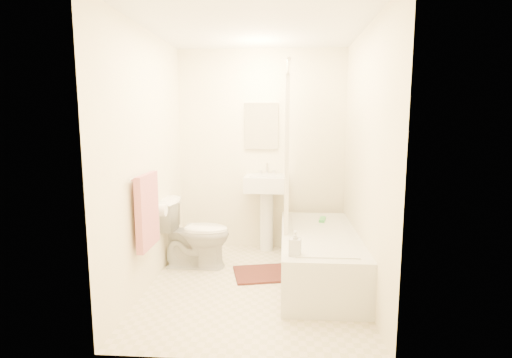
# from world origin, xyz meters

# --- Properties ---
(floor) EXTENTS (2.40, 2.40, 0.00)m
(floor) POSITION_xyz_m (0.00, 0.00, 0.00)
(floor) COLOR beige
(floor) RESTS_ON ground
(ceiling) EXTENTS (2.40, 2.40, 0.00)m
(ceiling) POSITION_xyz_m (0.00, 0.00, 2.40)
(ceiling) COLOR white
(ceiling) RESTS_ON ground
(wall_back) EXTENTS (2.00, 0.02, 2.40)m
(wall_back) POSITION_xyz_m (0.00, 1.20, 1.20)
(wall_back) COLOR beige
(wall_back) RESTS_ON ground
(wall_left) EXTENTS (0.02, 2.40, 2.40)m
(wall_left) POSITION_xyz_m (-1.00, 0.00, 1.20)
(wall_left) COLOR beige
(wall_left) RESTS_ON ground
(wall_right) EXTENTS (0.02, 2.40, 2.40)m
(wall_right) POSITION_xyz_m (1.00, 0.00, 1.20)
(wall_right) COLOR beige
(wall_right) RESTS_ON ground
(mirror) EXTENTS (0.40, 0.03, 0.55)m
(mirror) POSITION_xyz_m (0.00, 1.18, 1.50)
(mirror) COLOR white
(mirror) RESTS_ON wall_back
(curtain_rod) EXTENTS (0.03, 1.70, 0.03)m
(curtain_rod) POSITION_xyz_m (0.30, 0.10, 2.00)
(curtain_rod) COLOR silver
(curtain_rod) RESTS_ON wall_back
(shower_curtain) EXTENTS (0.04, 0.80, 1.55)m
(shower_curtain) POSITION_xyz_m (0.30, 0.50, 1.22)
(shower_curtain) COLOR silver
(shower_curtain) RESTS_ON curtain_rod
(towel_bar) EXTENTS (0.02, 0.60, 0.02)m
(towel_bar) POSITION_xyz_m (-0.96, -0.25, 1.10)
(towel_bar) COLOR silver
(towel_bar) RESTS_ON wall_left
(towel) EXTENTS (0.06, 0.45, 0.66)m
(towel) POSITION_xyz_m (-0.93, -0.25, 0.78)
(towel) COLOR #CC7266
(towel) RESTS_ON towel_bar
(toilet_paper) EXTENTS (0.11, 0.12, 0.12)m
(toilet_paper) POSITION_xyz_m (-0.93, 0.12, 0.70)
(toilet_paper) COLOR white
(toilet_paper) RESTS_ON wall_left
(toilet) EXTENTS (0.76, 0.43, 0.73)m
(toilet) POSITION_xyz_m (-0.67, 0.48, 0.37)
(toilet) COLOR white
(toilet) RESTS_ON floor
(sink) EXTENTS (0.52, 0.42, 1.00)m
(sink) POSITION_xyz_m (0.07, 1.06, 0.50)
(sink) COLOR white
(sink) RESTS_ON floor
(bathtub) EXTENTS (0.74, 1.69, 0.48)m
(bathtub) POSITION_xyz_m (0.63, 0.22, 0.24)
(bathtub) COLOR silver
(bathtub) RESTS_ON floor
(bath_mat) EXTENTS (0.73, 0.61, 0.02)m
(bath_mat) POSITION_xyz_m (0.10, 0.29, 0.01)
(bath_mat) COLOR #4E1F1A
(bath_mat) RESTS_ON floor
(soap_bottle) EXTENTS (0.11, 0.11, 0.21)m
(soap_bottle) POSITION_xyz_m (0.37, -0.45, 0.58)
(soap_bottle) COLOR white
(soap_bottle) RESTS_ON bathtub
(scrub_brush) EXTENTS (0.09, 0.20, 0.04)m
(scrub_brush) POSITION_xyz_m (0.70, 0.65, 0.50)
(scrub_brush) COLOR green
(scrub_brush) RESTS_ON bathtub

